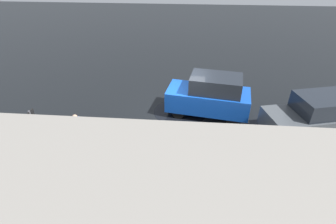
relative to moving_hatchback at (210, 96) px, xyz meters
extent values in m
plane|color=black|center=(1.50, 0.38, -1.03)|extent=(60.00, 60.00, 0.00)
cube|color=slate|center=(1.50, 4.58, -1.01)|extent=(24.00, 3.20, 0.04)
cube|color=blue|center=(0.09, -0.01, -0.23)|extent=(4.12, 2.30, 0.99)
cube|color=#1E232B|center=(-0.22, 0.04, 0.65)|extent=(2.55, 1.85, 0.77)
cylinder|color=black|center=(1.47, 0.49, -0.73)|extent=(0.63, 0.31, 0.60)
cylinder|color=black|center=(1.24, -0.92, -0.73)|extent=(0.63, 0.31, 0.60)
cylinder|color=black|center=(-1.07, 0.90, -0.73)|extent=(0.63, 0.31, 0.60)
cylinder|color=black|center=(-1.30, -0.51, -0.73)|extent=(0.63, 0.31, 0.60)
cube|color=#474C51|center=(-4.39, 1.47, -0.25)|extent=(4.60, 2.75, 0.95)
cube|color=#1E232B|center=(-4.72, 1.39, 0.59)|extent=(2.88, 2.13, 0.73)
cylinder|color=black|center=(-3.20, 2.53, -0.73)|extent=(0.64, 0.36, 0.60)
cylinder|color=black|center=(-2.83, 1.11, -0.73)|extent=(0.64, 0.36, 0.60)
cylinder|color=black|center=(-5.59, 0.41, -0.73)|extent=(0.64, 0.36, 0.60)
cylinder|color=red|center=(4.55, 2.62, -0.72)|extent=(0.22, 0.22, 0.62)
sphere|color=red|center=(4.55, 2.62, -0.35)|extent=(0.26, 0.26, 0.26)
cylinder|color=red|center=(4.39, 2.62, -0.64)|extent=(0.10, 0.09, 0.09)
cylinder|color=red|center=(4.71, 2.62, -0.64)|extent=(0.10, 0.09, 0.09)
cylinder|color=#2D2D2D|center=(4.55, 2.62, -1.00)|extent=(0.31, 0.31, 0.06)
cube|color=blue|center=(5.69, 2.47, -0.30)|extent=(0.28, 0.39, 0.55)
sphere|color=tan|center=(5.69, 2.47, 0.08)|extent=(0.22, 0.22, 0.22)
cylinder|color=#1E1E2D|center=(5.68, 2.38, -0.80)|extent=(0.13, 0.13, 0.45)
cylinder|color=#1E1E2D|center=(5.70, 2.56, -0.80)|extent=(0.13, 0.13, 0.45)
cylinder|color=blue|center=(5.66, 2.23, -0.30)|extent=(0.09, 0.09, 0.50)
cylinder|color=blue|center=(5.72, 2.71, -0.30)|extent=(0.09, 0.09, 0.50)
cylinder|color=#B7BABF|center=(0.02, 6.53, -0.50)|extent=(0.04, 0.04, 1.05)
cylinder|color=#B7BABF|center=(2.01, 6.53, -0.50)|extent=(0.04, 0.04, 1.05)
cylinder|color=#B7BABF|center=(4.00, 6.53, -0.50)|extent=(0.04, 0.04, 1.05)
cylinder|color=#B7BABF|center=(5.98, 6.53, -0.50)|extent=(0.04, 0.04, 1.05)
cylinder|color=#B7BABF|center=(1.02, 6.53, -0.03)|extent=(9.93, 0.04, 0.04)
cylinder|color=#B7BABF|center=(1.02, 6.53, -0.45)|extent=(9.93, 0.04, 0.04)
cylinder|color=#4C4C51|center=(6.39, 4.11, 0.17)|extent=(0.07, 0.07, 2.40)
cube|color=black|center=(6.39, 4.11, 1.12)|extent=(0.04, 0.44, 0.44)
cylinder|color=black|center=(1.41, -0.05, -1.02)|extent=(2.65, 2.65, 0.01)
camera|label=1|loc=(1.10, 11.16, 6.05)|focal=28.00mm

